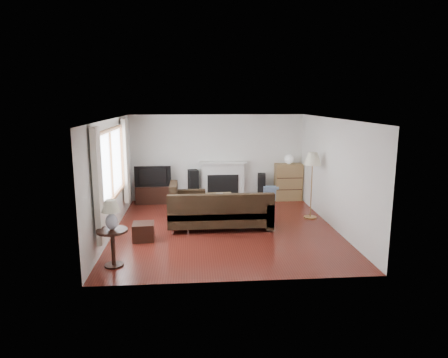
{
  "coord_description": "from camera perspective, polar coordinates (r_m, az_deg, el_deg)",
  "views": [
    {
      "loc": [
        -0.73,
        -8.77,
        2.9
      ],
      "look_at": [
        0.0,
        0.3,
        1.1
      ],
      "focal_mm": 32.0,
      "sensor_mm": 36.0,
      "label": 1
    }
  ],
  "objects": [
    {
      "name": "floor_lamp",
      "position": [
        10.09,
        12.39,
        -0.93
      ],
      "size": [
        0.54,
        0.54,
        1.65
      ],
      "primitive_type": "cube",
      "rotation": [
        0.0,
        0.0,
        -0.32
      ],
      "color": "#A37038",
      "rests_on": "ground"
    },
    {
      "name": "fireplace",
      "position": [
        11.68,
        -0.18,
        -0.29
      ],
      "size": [
        1.4,
        0.26,
        1.15
      ],
      "primitive_type": "cube",
      "color": "white",
      "rests_on": "room"
    },
    {
      "name": "curtain_near",
      "position": [
        7.4,
        -17.55,
        -1.04
      ],
      "size": [
        0.1,
        0.35,
        2.1
      ],
      "primitive_type": "cube",
      "color": "silver",
      "rests_on": "room"
    },
    {
      "name": "window",
      "position": [
        8.85,
        -15.77,
        1.98
      ],
      "size": [
        0.12,
        2.74,
        1.54
      ],
      "primitive_type": "cube",
      "color": "brown",
      "rests_on": "room"
    },
    {
      "name": "tv_stand",
      "position": [
        11.63,
        -9.99,
        -2.15
      ],
      "size": [
        1.0,
        0.45,
        0.5
      ],
      "primitive_type": "cube",
      "color": "black",
      "rests_on": "ground"
    },
    {
      "name": "side_table",
      "position": [
        7.41,
        -15.57,
        -9.46
      ],
      "size": [
        0.54,
        0.54,
        0.68
      ],
      "primitive_type": "cube",
      "color": "black",
      "rests_on": "ground"
    },
    {
      "name": "globe_lamp",
      "position": [
        11.76,
        9.27,
        2.8
      ],
      "size": [
        0.26,
        0.26,
        0.26
      ],
      "primitive_type": "sphere",
      "color": "white",
      "rests_on": "bookshelf"
    },
    {
      "name": "curtain_far",
      "position": [
        10.34,
        -13.86,
        2.52
      ],
      "size": [
        0.1,
        0.35,
        2.1
      ],
      "primitive_type": "cube",
      "color": "silver",
      "rests_on": "room"
    },
    {
      "name": "table_lamp",
      "position": [
        7.23,
        -15.82,
        -4.98
      ],
      "size": [
        0.33,
        0.33,
        0.53
      ],
      "primitive_type": "cube",
      "color": "silver",
      "rests_on": "side_table"
    },
    {
      "name": "footstool",
      "position": [
        8.63,
        -11.43,
        -7.37
      ],
      "size": [
        0.46,
        0.46,
        0.37
      ],
      "primitive_type": "cube",
      "rotation": [
        0.0,
        0.0,
        0.06
      ],
      "color": "black",
      "rests_on": "ground"
    },
    {
      "name": "speaker_right",
      "position": [
        11.77,
        5.37,
        -1.12
      ],
      "size": [
        0.26,
        0.3,
        0.8
      ],
      "primitive_type": "cube",
      "rotation": [
        0.0,
        0.0,
        -0.14
      ],
      "color": "black",
      "rests_on": "ground"
    },
    {
      "name": "coffee_table",
      "position": [
        10.6,
        -1.78,
        -3.45
      ],
      "size": [
        1.17,
        0.69,
        0.44
      ],
      "primitive_type": "cube",
      "rotation": [
        0.0,
        0.0,
        0.07
      ],
      "color": "olive",
      "rests_on": "ground"
    },
    {
      "name": "television",
      "position": [
        11.52,
        -10.08,
        0.47
      ],
      "size": [
        1.02,
        0.13,
        0.59
      ],
      "primitive_type": "imported",
      "color": "black",
      "rests_on": "tv_stand"
    },
    {
      "name": "room",
      "position": [
        8.95,
        0.15,
        0.57
      ],
      "size": [
        5.1,
        5.6,
        2.54
      ],
      "color": "#571B13",
      "rests_on": "ground"
    },
    {
      "name": "sectional_sofa",
      "position": [
        9.17,
        -0.57,
        -4.54
      ],
      "size": [
        2.56,
        1.87,
        0.83
      ],
      "primitive_type": "cube",
      "color": "black",
      "rests_on": "ground"
    },
    {
      "name": "speaker_left",
      "position": [
        11.57,
        -4.4,
        -0.98
      ],
      "size": [
        0.33,
        0.36,
        0.93
      ],
      "primitive_type": "cube",
      "rotation": [
        0.0,
        0.0,
        0.23
      ],
      "color": "black",
      "rests_on": "ground"
    },
    {
      "name": "bookshelf",
      "position": [
        11.88,
        9.17,
        -0.41
      ],
      "size": [
        0.79,
        0.37,
        1.08
      ],
      "primitive_type": "cube",
      "color": "olive",
      "rests_on": "ground"
    }
  ]
}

